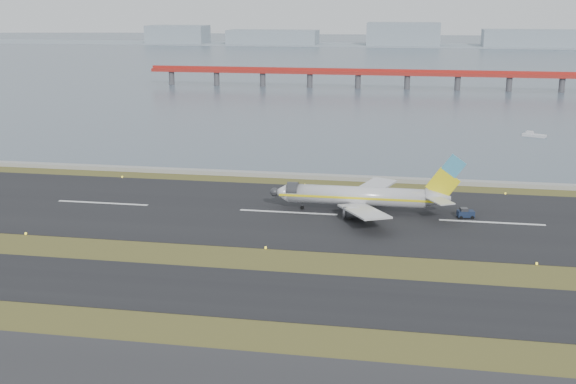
% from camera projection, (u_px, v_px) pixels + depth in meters
% --- Properties ---
extents(ground, '(1000.00, 1000.00, 0.00)m').
position_uv_depth(ground, '(256.00, 264.00, 117.61)').
color(ground, '#394318').
rests_on(ground, ground).
extents(taxiway_strip, '(1000.00, 18.00, 0.10)m').
position_uv_depth(taxiway_strip, '(239.00, 292.00, 106.17)').
color(taxiway_strip, black).
rests_on(taxiway_strip, ground).
extents(runway_strip, '(1000.00, 45.00, 0.10)m').
position_uv_depth(runway_strip, '(288.00, 213.00, 146.15)').
color(runway_strip, black).
rests_on(runway_strip, ground).
extents(seawall, '(1000.00, 2.50, 1.00)m').
position_uv_depth(seawall, '(310.00, 176.00, 174.60)').
color(seawall, '#989892').
rests_on(seawall, ground).
extents(bay_water, '(1400.00, 800.00, 1.30)m').
position_uv_depth(bay_water, '(385.00, 57.00, 555.53)').
color(bay_water, '#404F5C').
rests_on(bay_water, ground).
extents(red_pier, '(260.00, 5.00, 10.20)m').
position_uv_depth(red_pier, '(407.00, 74.00, 350.37)').
color(red_pier, '#A8241C').
rests_on(red_pier, ground).
extents(far_shoreline, '(1400.00, 80.00, 60.50)m').
position_uv_depth(far_shoreline, '(407.00, 39.00, 704.00)').
color(far_shoreline, '#8895A1').
rests_on(far_shoreline, ground).
extents(airliner, '(38.52, 32.89, 12.80)m').
position_uv_depth(airliner, '(364.00, 196.00, 145.32)').
color(airliner, silver).
rests_on(airliner, ground).
extents(pushback_tug, '(3.52, 2.44, 2.07)m').
position_uv_depth(pushback_tug, '(465.00, 213.00, 142.30)').
color(pushback_tug, '#141F37').
rests_on(pushback_tug, ground).
extents(workboat_near, '(7.51, 5.05, 1.75)m').
position_uv_depth(workboat_near, '(534.00, 135.00, 228.28)').
color(workboat_near, silver).
rests_on(workboat_near, ground).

